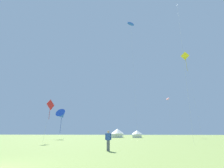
{
  "coord_description": "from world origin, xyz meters",
  "views": [
    {
      "loc": [
        7.02,
        -5.73,
        1.47
      ],
      "look_at": [
        0.0,
        32.0,
        13.81
      ],
      "focal_mm": 24.78,
      "sensor_mm": 36.0,
      "label": 1
    }
  ],
  "objects_px": {
    "kite_yellow_diamond": "(185,57)",
    "person_spectator": "(108,141)",
    "kite_blue_delta": "(62,115)",
    "festival_tent_right": "(117,133)",
    "kite_pink_parafoil": "(168,99)",
    "festival_tent_left": "(137,134)",
    "kite_blue_parafoil": "(131,24)",
    "kite_red_diamond": "(50,105)"
  },
  "relations": [
    {
      "from": "kite_yellow_diamond",
      "to": "person_spectator",
      "type": "relative_size",
      "value": 17.7
    },
    {
      "from": "kite_blue_delta",
      "to": "person_spectator",
      "type": "relative_size",
      "value": 4.85
    },
    {
      "from": "kite_yellow_diamond",
      "to": "festival_tent_right",
      "type": "bearing_deg",
      "value": 169.37
    },
    {
      "from": "kite_pink_parafoil",
      "to": "kite_blue_delta",
      "type": "xyz_separation_m",
      "value": [
        -33.34,
        -19.05,
        -7.62
      ]
    },
    {
      "from": "festival_tent_left",
      "to": "kite_yellow_diamond",
      "type": "bearing_deg",
      "value": -14.55
    },
    {
      "from": "festival_tent_right",
      "to": "kite_pink_parafoil",
      "type": "bearing_deg",
      "value": 1.51
    },
    {
      "from": "kite_blue_delta",
      "to": "kite_yellow_diamond",
      "type": "bearing_deg",
      "value": 18.57
    },
    {
      "from": "kite_pink_parafoil",
      "to": "person_spectator",
      "type": "relative_size",
      "value": 8.52
    },
    {
      "from": "kite_pink_parafoil",
      "to": "person_spectator",
      "type": "distance_m",
      "value": 50.66
    },
    {
      "from": "kite_blue_parafoil",
      "to": "person_spectator",
      "type": "bearing_deg",
      "value": -92.56
    },
    {
      "from": "kite_blue_parafoil",
      "to": "festival_tent_right",
      "type": "bearing_deg",
      "value": 113.28
    },
    {
      "from": "festival_tent_left",
      "to": "festival_tent_right",
      "type": "bearing_deg",
      "value": 180.0
    },
    {
      "from": "kite_blue_parafoil",
      "to": "kite_red_diamond",
      "type": "bearing_deg",
      "value": -127.97
    },
    {
      "from": "kite_red_diamond",
      "to": "kite_yellow_diamond",
      "type": "distance_m",
      "value": 50.54
    },
    {
      "from": "kite_red_diamond",
      "to": "kite_blue_parafoil",
      "type": "relative_size",
      "value": 0.2
    },
    {
      "from": "kite_blue_delta",
      "to": "kite_yellow_diamond",
      "type": "distance_m",
      "value": 47.85
    },
    {
      "from": "festival_tent_right",
      "to": "festival_tent_left",
      "type": "relative_size",
      "value": 1.2
    },
    {
      "from": "kite_yellow_diamond",
      "to": "festival_tent_right",
      "type": "height_order",
      "value": "kite_yellow_diamond"
    },
    {
      "from": "kite_pink_parafoil",
      "to": "festival_tent_left",
      "type": "distance_m",
      "value": 17.74
    },
    {
      "from": "kite_red_diamond",
      "to": "festival_tent_right",
      "type": "xyz_separation_m",
      "value": [
        6.74,
        35.7,
        -4.51
      ]
    },
    {
      "from": "kite_pink_parafoil",
      "to": "kite_red_diamond",
      "type": "height_order",
      "value": "kite_pink_parafoil"
    },
    {
      "from": "person_spectator",
      "to": "festival_tent_right",
      "type": "distance_m",
      "value": 46.86
    },
    {
      "from": "person_spectator",
      "to": "kite_yellow_diamond",
      "type": "bearing_deg",
      "value": 63.77
    },
    {
      "from": "kite_red_diamond",
      "to": "festival_tent_left",
      "type": "distance_m",
      "value": 38.68
    },
    {
      "from": "kite_yellow_diamond",
      "to": "festival_tent_left",
      "type": "bearing_deg",
      "value": 165.45
    },
    {
      "from": "kite_red_diamond",
      "to": "kite_blue_parafoil",
      "type": "height_order",
      "value": "kite_blue_parafoil"
    },
    {
      "from": "kite_red_diamond",
      "to": "kite_yellow_diamond",
      "type": "bearing_deg",
      "value": 42.61
    },
    {
      "from": "festival_tent_left",
      "to": "kite_red_diamond",
      "type": "bearing_deg",
      "value": -111.55
    },
    {
      "from": "kite_blue_parafoil",
      "to": "festival_tent_left",
      "type": "bearing_deg",
      "value": 90.48
    },
    {
      "from": "kite_red_diamond",
      "to": "festival_tent_right",
      "type": "height_order",
      "value": "kite_red_diamond"
    },
    {
      "from": "kite_pink_parafoil",
      "to": "person_spectator",
      "type": "xyz_separation_m",
      "value": [
        -13.49,
        -46.96,
        -13.37
      ]
    },
    {
      "from": "person_spectator",
      "to": "festival_tent_right",
      "type": "relative_size",
      "value": 0.35
    },
    {
      "from": "person_spectator",
      "to": "festival_tent_left",
      "type": "distance_m",
      "value": 46.46
    },
    {
      "from": "person_spectator",
      "to": "festival_tent_left",
      "type": "bearing_deg",
      "value": 88.58
    },
    {
      "from": "kite_pink_parafoil",
      "to": "kite_yellow_diamond",
      "type": "relative_size",
      "value": 0.48
    },
    {
      "from": "kite_blue_delta",
      "to": "festival_tent_left",
      "type": "xyz_separation_m",
      "value": [
        21.0,
        18.53,
        -5.12
      ]
    },
    {
      "from": "kite_pink_parafoil",
      "to": "kite_blue_parafoil",
      "type": "xyz_separation_m",
      "value": [
        -12.19,
        -17.97,
        22.11
      ]
    },
    {
      "from": "kite_blue_parafoil",
      "to": "person_spectator",
      "type": "distance_m",
      "value": 45.84
    },
    {
      "from": "kite_blue_delta",
      "to": "festival_tent_right",
      "type": "xyz_separation_m",
      "value": [
        13.64,
        18.53,
        -4.82
      ]
    },
    {
      "from": "kite_red_diamond",
      "to": "kite_blue_parafoil",
      "type": "bearing_deg",
      "value": 52.03
    },
    {
      "from": "kite_pink_parafoil",
      "to": "festival_tent_right",
      "type": "distance_m",
      "value": 23.3
    },
    {
      "from": "kite_blue_parafoil",
      "to": "festival_tent_right",
      "type": "distance_m",
      "value": 39.43
    }
  ]
}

